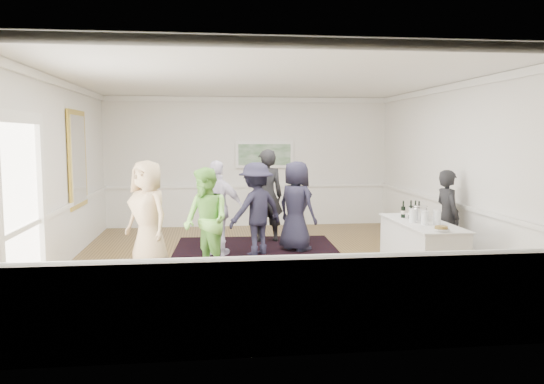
{
  "coord_description": "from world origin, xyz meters",
  "views": [
    {
      "loc": [
        -0.97,
        -9.14,
        2.23
      ],
      "look_at": [
        0.14,
        0.2,
        1.24
      ],
      "focal_mm": 35.0,
      "sensor_mm": 36.0,
      "label": 1
    }
  ],
  "objects": [
    {
      "name": "ice_bucket",
      "position": [
        2.51,
        -0.72,
        0.95
      ],
      "size": [
        0.26,
        0.26,
        0.24
      ],
      "primitive_type": "cylinder",
      "color": "silver",
      "rests_on": "serving_table"
    },
    {
      "name": "serving_table",
      "position": [
        2.49,
        -0.92,
        0.42
      ],
      "size": [
        0.79,
        2.06,
        0.83
      ],
      "color": "silver",
      "rests_on": "floor"
    },
    {
      "name": "floor",
      "position": [
        0.0,
        0.0,
        0.0
      ],
      "size": [
        8.0,
        8.0,
        0.0
      ],
      "primitive_type": "plane",
      "color": "brown",
      "rests_on": "ground"
    },
    {
      "name": "mirror",
      "position": [
        -3.45,
        1.3,
        1.8
      ],
      "size": [
        0.05,
        1.25,
        1.85
      ],
      "color": "gold",
      "rests_on": "wall_left"
    },
    {
      "name": "bartender",
      "position": [
        3.2,
        -0.33,
        0.82
      ],
      "size": [
        0.44,
        0.63,
        1.65
      ],
      "primitive_type": "imported",
      "rotation": [
        0.0,
        0.0,
        1.65
      ],
      "color": "black",
      "rests_on": "floor"
    },
    {
      "name": "doorway",
      "position": [
        -3.45,
        -1.9,
        1.42
      ],
      "size": [
        0.1,
        1.78,
        2.56
      ],
      "color": "white",
      "rests_on": "wall_left"
    },
    {
      "name": "guest_navy",
      "position": [
        0.71,
        0.95,
        0.88
      ],
      "size": [
        0.98,
        1.02,
        1.76
      ],
      "primitive_type": "imported",
      "rotation": [
        0.0,
        0.0,
        2.27
      ],
      "color": "#1E1D30",
      "rests_on": "floor"
    },
    {
      "name": "ceiling",
      "position": [
        0.0,
        0.0,
        3.2
      ],
      "size": [
        7.0,
        8.0,
        0.02
      ],
      "primitive_type": "cube",
      "color": "white",
      "rests_on": "wall_back"
    },
    {
      "name": "juice_pitchers",
      "position": [
        2.45,
        -1.1,
        0.95
      ],
      "size": [
        0.42,
        0.37,
        0.24
      ],
      "color": "#73A53B",
      "rests_on": "serving_table"
    },
    {
      "name": "guest_dark_b",
      "position": [
        0.22,
        1.87,
        0.98
      ],
      "size": [
        0.76,
        0.54,
        1.96
      ],
      "primitive_type": "imported",
      "rotation": [
        0.0,
        0.0,
        3.24
      ],
      "color": "black",
      "rests_on": "floor"
    },
    {
      "name": "landscape_painting",
      "position": [
        0.4,
        3.95,
        1.78
      ],
      "size": [
        1.44,
        0.06,
        0.66
      ],
      "color": "white",
      "rests_on": "wall_back"
    },
    {
      "name": "wall_right",
      "position": [
        3.5,
        0.0,
        1.6
      ],
      "size": [
        0.02,
        8.0,
        3.2
      ],
      "primitive_type": "cube",
      "color": "white",
      "rests_on": "floor"
    },
    {
      "name": "guest_dark_a",
      "position": [
        -0.1,
        0.67,
        0.87
      ],
      "size": [
        1.3,
        1.14,
        1.75
      ],
      "primitive_type": "imported",
      "rotation": [
        0.0,
        0.0,
        3.69
      ],
      "color": "#1E1D30",
      "rests_on": "floor"
    },
    {
      "name": "guest_lilac",
      "position": [
        -0.83,
        0.67,
        0.89
      ],
      "size": [
        1.13,
        0.78,
        1.79
      ],
      "primitive_type": "imported",
      "rotation": [
        0.0,
        0.0,
        2.78
      ],
      "color": "silver",
      "rests_on": "floor"
    },
    {
      "name": "area_rug",
      "position": [
        -0.1,
        0.32,
        0.01
      ],
      "size": [
        3.37,
        4.32,
        0.02
      ],
      "primitive_type": "cube",
      "rotation": [
        0.0,
        0.0,
        -0.04
      ],
      "color": "black",
      "rests_on": "floor"
    },
    {
      "name": "wall_front",
      "position": [
        0.0,
        -4.0,
        1.6
      ],
      "size": [
        7.0,
        0.02,
        3.2
      ],
      "primitive_type": "cube",
      "color": "white",
      "rests_on": "floor"
    },
    {
      "name": "wine_bottles",
      "position": [
        2.49,
        -0.46,
        0.99
      ],
      "size": [
        0.32,
        0.23,
        0.31
      ],
      "color": "black",
      "rests_on": "serving_table"
    },
    {
      "name": "guest_tan",
      "position": [
        -1.99,
        -0.3,
        0.92
      ],
      "size": [
        1.05,
        1.05,
        1.84
      ],
      "primitive_type": "imported",
      "rotation": [
        0.0,
        0.0,
        -0.8
      ],
      "color": "tan",
      "rests_on": "floor"
    },
    {
      "name": "wainscoting",
      "position": [
        0.0,
        0.0,
        0.5
      ],
      "size": [
        7.0,
        8.0,
        1.0
      ],
      "primitive_type": null,
      "color": "white",
      "rests_on": "floor"
    },
    {
      "name": "wall_left",
      "position": [
        -3.5,
        0.0,
        1.6
      ],
      "size": [
        0.02,
        8.0,
        3.2
      ],
      "primitive_type": "cube",
      "color": "white",
      "rests_on": "floor"
    },
    {
      "name": "guest_green",
      "position": [
        -1.03,
        -0.61,
        0.87
      ],
      "size": [
        1.01,
        1.07,
        1.74
      ],
      "primitive_type": "imported",
      "rotation": [
        0.0,
        0.0,
        -1.0
      ],
      "color": "#7DD053",
      "rests_on": "floor"
    },
    {
      "name": "nut_bowl",
      "position": [
        2.42,
        -1.78,
        0.87
      ],
      "size": [
        0.24,
        0.24,
        0.08
      ],
      "color": "white",
      "rests_on": "serving_table"
    },
    {
      "name": "wall_back",
      "position": [
        0.0,
        4.0,
        1.6
      ],
      "size": [
        7.0,
        0.02,
        3.2
      ],
      "primitive_type": "cube",
      "color": "white",
      "rests_on": "floor"
    }
  ]
}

